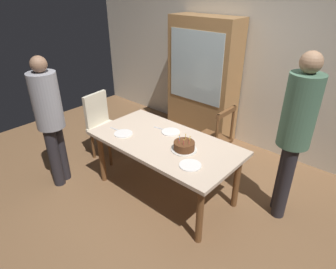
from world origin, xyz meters
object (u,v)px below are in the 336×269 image
at_px(plate_near_celebrant, 123,134).
at_px(china_cabinet, 203,80).
at_px(plate_near_guest, 190,165).
at_px(person_celebrant, 50,116).
at_px(chair_spindle_back, 212,141).
at_px(plate_far_side, 171,132).
at_px(person_guest, 295,130).
at_px(birthday_cake, 184,146).
at_px(chair_upholstered, 103,123).
at_px(dining_table, 165,147).

bearing_deg(plate_near_celebrant, china_cabinet, 93.79).
bearing_deg(plate_near_guest, person_celebrant, -162.79).
distance_m(chair_spindle_back, person_celebrant, 2.04).
relative_size(plate_near_celebrant, china_cabinet, 0.12).
xyz_separation_m(plate_far_side, person_guest, (1.27, 0.40, 0.30)).
height_order(birthday_cake, person_celebrant, person_celebrant).
xyz_separation_m(plate_near_celebrant, chair_upholstered, (-0.78, 0.27, -0.20)).
bearing_deg(china_cabinet, chair_spindle_back, -46.63).
height_order(plate_near_celebrant, china_cabinet, china_cabinet).
relative_size(plate_near_guest, chair_spindle_back, 0.23).
bearing_deg(plate_far_side, plate_near_guest, -33.72).
bearing_deg(plate_near_guest, person_guest, 50.49).
distance_m(chair_spindle_back, china_cabinet, 1.19).
xyz_separation_m(dining_table, plate_far_side, (-0.09, 0.20, 0.09)).
bearing_deg(china_cabinet, chair_upholstered, -113.91).
distance_m(dining_table, plate_near_celebrant, 0.53).
height_order(plate_far_side, chair_spindle_back, chair_spindle_back).
relative_size(birthday_cake, china_cabinet, 0.15).
height_order(dining_table, chair_spindle_back, chair_spindle_back).
distance_m(dining_table, person_guest, 1.39).
bearing_deg(chair_spindle_back, person_guest, -9.21).
relative_size(birthday_cake, chair_upholstered, 0.29).
xyz_separation_m(plate_far_side, plate_near_guest, (0.61, -0.41, 0.00)).
bearing_deg(chair_upholstered, dining_table, -2.87).
distance_m(birthday_cake, plate_far_side, 0.44).
relative_size(person_guest, china_cabinet, 0.95).
relative_size(plate_near_guest, china_cabinet, 0.12).
bearing_deg(person_guest, dining_table, -153.05).
bearing_deg(chair_spindle_back, plate_far_side, -112.58).
xyz_separation_m(person_celebrant, china_cabinet, (0.57, 2.28, 0.02)).
xyz_separation_m(dining_table, person_celebrant, (-1.16, -0.72, 0.29)).
xyz_separation_m(plate_far_side, chair_upholstered, (-1.17, -0.14, -0.20)).
bearing_deg(birthday_cake, person_guest, 34.45).
relative_size(birthday_cake, person_celebrant, 0.17).
relative_size(birthday_cake, plate_near_celebrant, 1.27).
bearing_deg(china_cabinet, person_celebrant, -104.01).
relative_size(plate_far_side, plate_near_guest, 1.00).
bearing_deg(birthday_cake, chair_upholstered, 177.24).
relative_size(birthday_cake, person_guest, 0.16).
bearing_deg(plate_far_side, dining_table, -66.83).
bearing_deg(plate_near_guest, birthday_cake, 140.37).
bearing_deg(chair_spindle_back, person_celebrant, -131.29).
distance_m(plate_far_side, chair_upholstered, 1.20).
height_order(plate_near_celebrant, chair_spindle_back, chair_spindle_back).
bearing_deg(plate_near_celebrant, plate_near_guest, 0.00).
relative_size(dining_table, plate_far_side, 7.90).
distance_m(birthday_cake, plate_near_guest, 0.30).
relative_size(plate_near_celebrant, person_celebrant, 0.13).
bearing_deg(person_guest, china_cabinet, 151.78).
height_order(dining_table, plate_near_celebrant, plate_near_celebrant).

